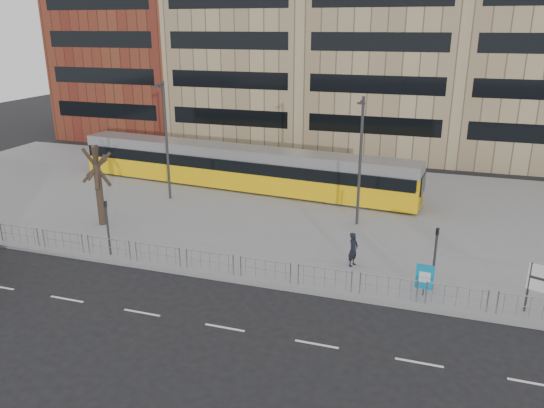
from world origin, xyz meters
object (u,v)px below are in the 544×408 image
(ad_panel, at_px, (425,277))
(traffic_light_west, at_px, (107,221))
(pedestrian, at_px, (353,249))
(lamp_post_west, at_px, (166,137))
(tram, at_px, (240,167))
(traffic_light_east, at_px, (435,250))
(lamp_post_east, at_px, (360,157))
(bare_tree, at_px, (94,142))

(ad_panel, bearing_deg, traffic_light_west, -171.71)
(pedestrian, xyz_separation_m, lamp_post_west, (-14.62, 7.16, 3.67))
(ad_panel, distance_m, pedestrian, 4.31)
(tram, relative_size, traffic_light_east, 8.88)
(traffic_light_west, bearing_deg, lamp_post_east, 18.21)
(tram, relative_size, pedestrian, 14.97)
(lamp_post_west, bearing_deg, traffic_light_east, -24.45)
(tram, relative_size, traffic_light_west, 8.88)
(lamp_post_east, bearing_deg, traffic_light_east, -57.06)
(pedestrian, height_order, traffic_light_east, traffic_light_east)
(bare_tree, bearing_deg, tram, 61.88)
(traffic_light_west, relative_size, traffic_light_east, 1.00)
(traffic_light_east, relative_size, lamp_post_east, 0.38)
(traffic_light_west, distance_m, traffic_light_east, 17.10)
(ad_panel, relative_size, lamp_post_east, 0.19)
(lamp_post_west, xyz_separation_m, bare_tree, (-1.57, -5.97, 0.74))
(traffic_light_east, relative_size, lamp_post_west, 0.37)
(lamp_post_west, bearing_deg, bare_tree, -104.74)
(tram, relative_size, ad_panel, 17.69)
(ad_panel, height_order, lamp_post_west, lamp_post_west)
(ad_panel, xyz_separation_m, traffic_light_west, (-16.69, -0.52, 1.06))
(pedestrian, relative_size, traffic_light_west, 0.59)
(bare_tree, bearing_deg, lamp_post_east, 17.87)
(tram, relative_size, lamp_post_east, 3.42)
(bare_tree, bearing_deg, traffic_light_east, -7.11)
(tram, relative_size, bare_tree, 3.67)
(lamp_post_west, relative_size, bare_tree, 1.12)
(traffic_light_east, xyz_separation_m, bare_tree, (-20.25, 2.53, 3.36))
(pedestrian, distance_m, traffic_light_west, 13.30)
(traffic_light_west, height_order, lamp_post_west, lamp_post_west)
(pedestrian, bearing_deg, lamp_post_west, 83.48)
(pedestrian, distance_m, traffic_light_east, 4.41)
(tram, height_order, ad_panel, tram)
(lamp_post_east, bearing_deg, pedestrian, -82.69)
(tram, distance_m, lamp_post_west, 6.44)
(lamp_post_west, height_order, bare_tree, lamp_post_west)
(traffic_light_west, relative_size, bare_tree, 0.41)
(ad_panel, relative_size, lamp_post_west, 0.18)
(traffic_light_west, relative_size, lamp_post_east, 0.38)
(tram, height_order, bare_tree, bare_tree)
(traffic_light_east, height_order, bare_tree, bare_tree)
(traffic_light_west, bearing_deg, ad_panel, -16.03)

